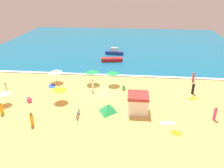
{
  "coord_description": "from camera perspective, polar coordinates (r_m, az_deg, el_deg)",
  "views": [
    {
      "loc": [
        3.97,
        -28.79,
        14.31
      ],
      "look_at": [
        1.05,
        1.05,
        0.8
      ],
      "focal_mm": 35.74,
      "sensor_mm": 36.0,
      "label": 1
    }
  ],
  "objects": [
    {
      "name": "beachgoer_6",
      "position": [
        33.5,
        20.03,
        -1.13
      ],
      "size": [
        0.49,
        0.49,
        1.69
      ],
      "color": "black",
      "rests_on": "ground_plane"
    },
    {
      "name": "beachgoer_5",
      "position": [
        34.79,
        -25.42,
        -1.07
      ],
      "size": [
        0.35,
        0.35,
        1.71
      ],
      "color": "white",
      "rests_on": "ground_plane"
    },
    {
      "name": "beach_umbrella_2",
      "position": [
        34.33,
        -5.18,
        3.25
      ],
      "size": [
        2.97,
        2.97,
        2.34
      ],
      "color": "#4C3823",
      "rests_on": "ground_plane"
    },
    {
      "name": "lifeguard_cabana",
      "position": [
        27.1,
        6.64,
        -4.83
      ],
      "size": [
        2.5,
        2.54,
        2.37
      ],
      "color": "white",
      "rests_on": "ground_plane"
    },
    {
      "name": "wave_breaker_foam",
      "position": [
        38.06,
        -0.81,
        2.34
      ],
      "size": [
        57.0,
        0.7,
        0.01
      ],
      "primitive_type": "cube",
      "color": "white",
      "rests_on": "ocean_water"
    },
    {
      "name": "beachgoer_1",
      "position": [
        26.07,
        -19.82,
        -8.57
      ],
      "size": [
        0.5,
        0.5,
        1.69
      ],
      "color": "orange",
      "rests_on": "ground_plane"
    },
    {
      "name": "beachgoer_2",
      "position": [
        31.42,
        -20.38,
        -3.85
      ],
      "size": [
        0.63,
        0.63,
        0.77
      ],
      "color": "#D84CA5",
      "rests_on": "ground_plane"
    },
    {
      "name": "beachgoer_7",
      "position": [
        32.14,
        -4.99,
        -0.5
      ],
      "size": [
        0.37,
        0.37,
        1.88
      ],
      "color": "white",
      "rests_on": "ground_plane"
    },
    {
      "name": "ocean_water",
      "position": [
        58.69,
        1.56,
        10.18
      ],
      "size": [
        60.0,
        44.0,
        0.1
      ],
      "primitive_type": "cube",
      "color": "#146B93",
      "rests_on": "ground_plane"
    },
    {
      "name": "small_boat_0",
      "position": [
        44.91,
        -0.04,
        6.27
      ],
      "size": [
        4.36,
        2.02,
        0.69
      ],
      "color": "red",
      "rests_on": "ocean_water"
    },
    {
      "name": "ground_plane",
      "position": [
        32.39,
        -2.04,
        -1.97
      ],
      "size": [
        60.0,
        60.0,
        0.0
      ],
      "primitive_type": "plane",
      "color": "#EDBC60"
    },
    {
      "name": "beach_towel_4",
      "position": [
        35.36,
        -15.14,
        -0.5
      ],
      "size": [
        1.5,
        1.76,
        0.01
      ],
      "color": "blue",
      "rests_on": "ground_plane"
    },
    {
      "name": "beach_umbrella_4",
      "position": [
        35.92,
        -14.26,
        3.23
      ],
      "size": [
        2.87,
        2.87,
        2.21
      ],
      "color": "#4C3823",
      "rests_on": "ground_plane"
    },
    {
      "name": "beachgoer_4",
      "position": [
        28.11,
        24.86,
        -6.91
      ],
      "size": [
        0.43,
        0.43,
        1.73
      ],
      "color": "#D84CA5",
      "rests_on": "ground_plane"
    },
    {
      "name": "beach_umbrella_0",
      "position": [
        31.58,
        -25.9,
        -1.98
      ],
      "size": [
        1.74,
        1.76,
        1.92
      ],
      "color": "silver",
      "rests_on": "ground_plane"
    },
    {
      "name": "beach_towel_3",
      "position": [
        26.23,
        13.97,
        -9.61
      ],
      "size": [
        1.65,
        0.81,
        0.01
      ],
      "color": "white",
      "rests_on": "ground_plane"
    },
    {
      "name": "beachgoer_3",
      "position": [
        29.69,
        -26.4,
        -5.66
      ],
      "size": [
        0.41,
        0.41,
        1.64
      ],
      "color": "orange",
      "rests_on": "ground_plane"
    },
    {
      "name": "beachgoer_9",
      "position": [
        32.85,
        3.02,
        -0.97
      ],
      "size": [
        0.4,
        0.4,
        0.79
      ],
      "color": "green",
      "rests_on": "ground_plane"
    },
    {
      "name": "beach_umbrella_3",
      "position": [
        33.76,
        0.18,
        3.0
      ],
      "size": [
        2.47,
        2.47,
        2.27
      ],
      "color": "silver",
      "rests_on": "ground_plane"
    },
    {
      "name": "beach_umbrella_1",
      "position": [
        29.77,
        -13.25,
        -1.23
      ],
      "size": [
        2.51,
        2.5,
        2.06
      ],
      "color": "silver",
      "rests_on": "ground_plane"
    },
    {
      "name": "small_boat_1",
      "position": [
        49.46,
        0.61,
        8.15
      ],
      "size": [
        3.99,
        1.53,
        1.52
      ],
      "color": "navy",
      "rests_on": "ocean_water"
    },
    {
      "name": "beach_towel_1",
      "position": [
        24.88,
        16.12,
        -11.94
      ],
      "size": [
        1.32,
        1.27,
        0.01
      ],
      "color": "orange",
      "rests_on": "ground_plane"
    },
    {
      "name": "beach_tent",
      "position": [
        27.31,
        -1.02,
        -6.11
      ],
      "size": [
        2.16,
        2.58,
        1.02
      ],
      "color": "green",
      "rests_on": "ground_plane"
    },
    {
      "name": "parked_bicycle",
      "position": [
        26.62,
        -8.69,
        -7.6
      ],
      "size": [
        0.16,
        1.82,
        0.76
      ],
      "color": "black",
      "rests_on": "ground_plane"
    },
    {
      "name": "beachgoer_0",
      "position": [
        37.53,
        20.1,
        1.6
      ],
      "size": [
        0.47,
        0.47,
        1.65
      ],
      "color": "red",
      "rests_on": "ground_plane"
    },
    {
      "name": "beach_towel_0",
      "position": [
        32.46,
        20.1,
        -3.49
      ],
      "size": [
        1.52,
        1.34,
        0.01
      ],
      "color": "orange",
      "rests_on": "ground_plane"
    }
  ]
}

